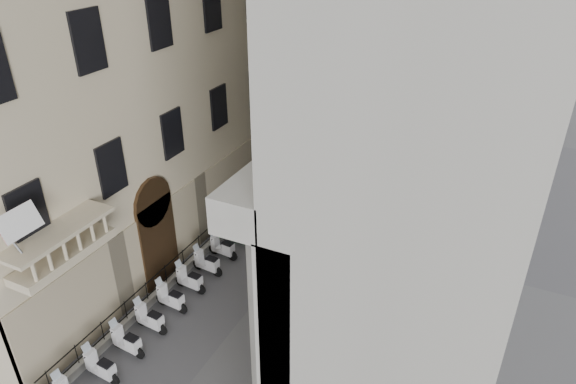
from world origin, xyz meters
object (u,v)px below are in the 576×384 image
at_px(security_tent, 298,176).
at_px(street_lamp, 292,122).
at_px(pedestrian_a, 330,186).
at_px(info_kiosk, 239,211).
at_px(pedestrian_b, 403,169).

xyz_separation_m(security_tent, street_lamp, (-2.09, 3.64, 1.64)).
relative_size(security_tent, pedestrian_a, 2.35).
bearing_deg(info_kiosk, street_lamp, 98.07).
xyz_separation_m(info_kiosk, pedestrian_b, (6.96, 9.85, -0.21)).
xyz_separation_m(security_tent, pedestrian_a, (0.83, 3.13, -1.94)).
xyz_separation_m(street_lamp, pedestrian_a, (2.93, -0.51, -3.58)).
relative_size(info_kiosk, pedestrian_a, 1.13).
distance_m(security_tent, info_kiosk, 3.90).
relative_size(street_lamp, pedestrian_a, 4.27).
distance_m(security_tent, pedestrian_a, 3.78).
bearing_deg(info_kiosk, pedestrian_b, 68.44).
bearing_deg(street_lamp, security_tent, -49.73).
bearing_deg(pedestrian_b, street_lamp, 39.59).
bearing_deg(pedestrian_a, pedestrian_b, -103.69).
distance_m(street_lamp, pedestrian_b, 8.38).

